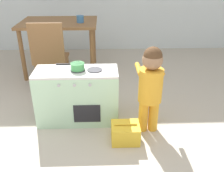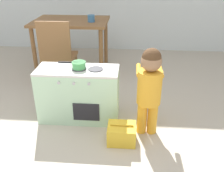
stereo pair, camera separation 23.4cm
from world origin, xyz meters
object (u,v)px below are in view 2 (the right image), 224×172
(dining_chair_near, at_px, (58,54))
(play_kitchen, at_px, (79,94))
(child_figure, at_px, (150,84))
(toy_basket, at_px, (122,134))
(toy_pot, at_px, (78,64))
(dining_table, at_px, (71,28))
(cup_on_table, at_px, (91,18))

(dining_chair_near, bearing_deg, play_kitchen, -59.64)
(child_figure, distance_m, toy_basket, 0.51)
(dining_chair_near, bearing_deg, toy_pot, -58.61)
(play_kitchen, height_order, dining_table, dining_table)
(play_kitchen, relative_size, dining_table, 0.76)
(dining_table, bearing_deg, child_figure, -55.52)
(cup_on_table, bearing_deg, play_kitchen, -87.95)
(play_kitchen, distance_m, cup_on_table, 1.31)
(child_figure, bearing_deg, play_kitchen, 163.99)
(play_kitchen, bearing_deg, toy_basket, -38.77)
(child_figure, bearing_deg, dining_table, 124.48)
(toy_basket, distance_m, dining_chair_near, 1.33)
(cup_on_table, bearing_deg, toy_basket, -72.59)
(child_figure, xyz_separation_m, cup_on_table, (-0.72, 1.40, 0.27))
(toy_pot, height_order, toy_basket, toy_pot)
(dining_chair_near, bearing_deg, dining_table, 88.65)
(toy_basket, bearing_deg, dining_chair_near, 129.61)
(toy_pot, height_order, dining_table, dining_table)
(toy_pot, height_order, child_figure, child_figure)
(dining_table, bearing_deg, toy_pot, -74.39)
(child_figure, relative_size, dining_table, 0.80)
(toy_pot, height_order, cup_on_table, cup_on_table)
(toy_pot, relative_size, toy_basket, 1.05)
(play_kitchen, bearing_deg, dining_table, 104.99)
(dining_table, bearing_deg, toy_basket, -64.36)
(toy_basket, relative_size, dining_table, 0.24)
(child_figure, bearing_deg, dining_chair_near, 141.93)
(cup_on_table, bearing_deg, toy_pot, -87.25)
(play_kitchen, distance_m, toy_basket, 0.60)
(play_kitchen, relative_size, cup_on_table, 8.33)
(play_kitchen, height_order, dining_chair_near, dining_chair_near)
(child_figure, distance_m, dining_chair_near, 1.32)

